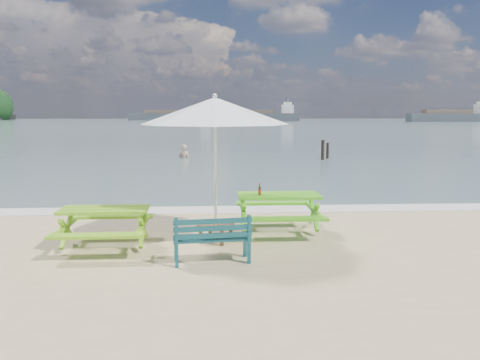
{
  "coord_description": "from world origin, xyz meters",
  "views": [
    {
      "loc": [
        -0.07,
        -7.08,
        2.48
      ],
      "look_at": [
        0.48,
        3.0,
        1.0
      ],
      "focal_mm": 35.0,
      "sensor_mm": 36.0,
      "label": 1
    }
  ],
  "objects": [
    {
      "name": "side_table",
      "position": [
        -0.06,
        1.66,
        0.19
      ],
      "size": [
        0.73,
        0.73,
        0.36
      ],
      "color": "brown",
      "rests_on": "ground"
    },
    {
      "name": "picnic_table_left",
      "position": [
        -2.08,
        1.33,
        0.36
      ],
      "size": [
        1.58,
        1.75,
        0.75
      ],
      "color": "#71AE1A",
      "rests_on": "ground"
    },
    {
      "name": "beer_bottle",
      "position": [
        0.83,
        2.25,
        0.88
      ],
      "size": [
        0.06,
        0.06,
        0.24
      ],
      "color": "#975716",
      "rests_on": "picnic_table_right"
    },
    {
      "name": "mooring_pilings",
      "position": [
        5.7,
        17.1,
        0.38
      ],
      "size": [
        0.56,
        0.76,
        1.24
      ],
      "color": "black",
      "rests_on": "ground"
    },
    {
      "name": "swimmer",
      "position": [
        -1.72,
        18.31,
        -0.18
      ],
      "size": [
        0.78,
        0.66,
        1.81
      ],
      "color": "tan",
      "rests_on": "ground"
    },
    {
      "name": "cargo_ships",
      "position": [
        36.98,
        122.57,
        1.18
      ],
      "size": [
        127.62,
        29.85,
        4.4
      ],
      "color": "#3B3F45",
      "rests_on": "ground"
    },
    {
      "name": "foam_strip",
      "position": [
        0.0,
        4.6,
        0.01
      ],
      "size": [
        22.0,
        0.9,
        0.01
      ],
      "primitive_type": "cube",
      "color": "silver",
      "rests_on": "ground"
    },
    {
      "name": "park_bench",
      "position": [
        -0.13,
        0.44,
        0.24
      ],
      "size": [
        1.31,
        0.58,
        0.78
      ],
      "color": "#103E44",
      "rests_on": "ground"
    },
    {
      "name": "patio_umbrella",
      "position": [
        -0.06,
        1.66,
        2.49
      ],
      "size": [
        3.66,
        3.66,
        2.74
      ],
      "color": "silver",
      "rests_on": "ground"
    },
    {
      "name": "picnic_table_right",
      "position": [
        1.24,
        2.31,
        0.39
      ],
      "size": [
        1.69,
        1.87,
        0.8
      ],
      "color": "#4DAC1A",
      "rests_on": "ground"
    },
    {
      "name": "sea",
      "position": [
        0.0,
        85.0,
        0.0
      ],
      "size": [
        300.0,
        300.0,
        0.0
      ],
      "primitive_type": "plane",
      "color": "slate",
      "rests_on": "ground"
    }
  ]
}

